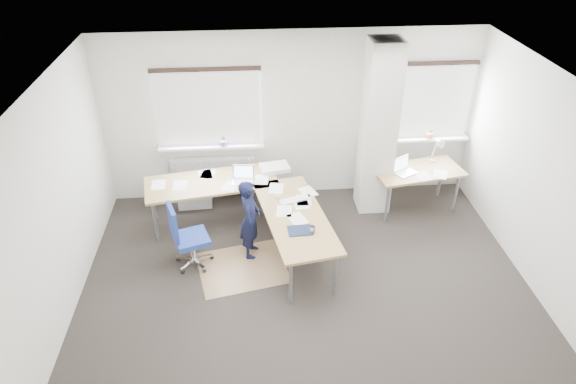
{
  "coord_description": "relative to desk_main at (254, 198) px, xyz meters",
  "views": [
    {
      "loc": [
        -0.68,
        -5.11,
        4.75
      ],
      "look_at": [
        -0.18,
        0.9,
        0.98
      ],
      "focal_mm": 32.0,
      "sensor_mm": 36.0,
      "label": 1
    }
  ],
  "objects": [
    {
      "name": "person",
      "position": [
        -0.07,
        -0.4,
        -0.08
      ],
      "size": [
        0.36,
        0.48,
        1.22
      ],
      "primitive_type": "imported",
      "rotation": [
        0.0,
        0.0,
        1.41
      ],
      "color": "black",
      "rests_on": "ground"
    },
    {
      "name": "ground",
      "position": [
        0.65,
        -1.23,
        -0.69
      ],
      "size": [
        6.0,
        6.0,
        0.0
      ],
      "primitive_type": "plane",
      "color": "#292521",
      "rests_on": "ground"
    },
    {
      "name": "white_crate",
      "position": [
        -0.99,
        1.0,
        -0.53
      ],
      "size": [
        0.57,
        0.41,
        0.33
      ],
      "primitive_type": "cube",
      "rotation": [
        0.0,
        0.0,
        0.05
      ],
      "color": "white",
      "rests_on": "ground"
    },
    {
      "name": "room_shell",
      "position": [
        0.83,
        -0.77,
        1.05
      ],
      "size": [
        6.04,
        5.04,
        2.82
      ],
      "color": "#B9B7A9",
      "rests_on": "ground"
    },
    {
      "name": "desk_side",
      "position": [
        2.62,
        0.57,
        -0.01
      ],
      "size": [
        1.5,
        0.93,
        1.22
      ],
      "rotation": [
        0.0,
        0.0,
        0.17
      ],
      "color": "olive",
      "rests_on": "ground"
    },
    {
      "name": "task_chair",
      "position": [
        -0.93,
        -0.59,
        -0.41
      ],
      "size": [
        0.58,
        0.56,
        1.02
      ],
      "rotation": [
        0.0,
        0.0,
        0.32
      ],
      "color": "navy",
      "rests_on": "ground"
    },
    {
      "name": "floor_mat",
      "position": [
        -0.22,
        -0.72,
        -0.69
      ],
      "size": [
        1.37,
        1.23,
        0.01
      ],
      "primitive_type": "cube",
      "rotation": [
        0.0,
        0.0,
        0.21
      ],
      "color": "#92724F",
      "rests_on": "ground"
    },
    {
      "name": "desk_main",
      "position": [
        0.0,
        0.0,
        0.0
      ],
      "size": [
        2.82,
        2.63,
        0.96
      ],
      "rotation": [
        0.0,
        0.0,
        0.17
      ],
      "color": "olive",
      "rests_on": "ground"
    }
  ]
}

